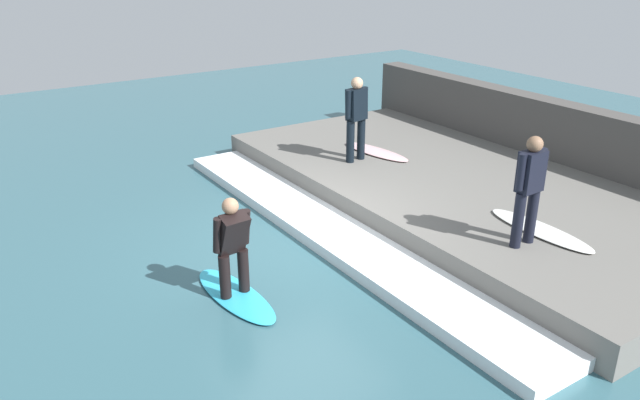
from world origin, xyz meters
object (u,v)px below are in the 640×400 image
object	(u,v)px
surfboard_waiting_near	(376,151)
surfboard_riding	(236,295)
surfboard_waiting_far	(540,230)
surfer_waiting_far	(529,185)
surfer_riding	(232,242)
surfer_waiting_near	(356,115)

from	to	relation	value
surfboard_waiting_near	surfboard_riding	bearing A→B (deg)	-148.87
surfboard_waiting_near	surfboard_waiting_far	distance (m)	4.25
surfboard_waiting_far	surfer_waiting_far	bearing A→B (deg)	-168.01
surfer_riding	surfer_waiting_near	world-z (taller)	surfer_waiting_near
surfboard_riding	surfer_waiting_near	size ratio (longest dim) A/B	1.11
surfer_waiting_far	surfboard_waiting_far	world-z (taller)	surfer_waiting_far
surfer_waiting_near	surfboard_waiting_far	world-z (taller)	surfer_waiting_near
surfer_waiting_far	surfboard_riding	bearing A→B (deg)	155.78
surfer_riding	surfboard_waiting_near	bearing A→B (deg)	31.13
surfboard_waiting_near	surfer_waiting_near	bearing A→B (deg)	-167.07
surfer_riding	surfboard_waiting_far	xyz separation A→B (m)	(4.21, -1.53, -0.32)
surfboard_riding	surfer_riding	bearing A→B (deg)	153.43
surfboard_riding	surfer_waiting_far	distance (m)	4.23
surfboard_riding	surfer_waiting_near	xyz separation A→B (m)	(3.87, 2.57, 1.36)
surfboard_waiting_near	surfboard_waiting_far	xyz separation A→B (m)	(-0.28, -4.24, 0.00)
surfer_riding	surfboard_waiting_far	distance (m)	4.49
surfer_waiting_near	surfer_waiting_far	world-z (taller)	surfer_waiting_near
surfer_riding	surfer_waiting_near	distance (m)	4.68
surfer_waiting_near	surfer_riding	bearing A→B (deg)	-146.44
surfboard_waiting_near	surfer_riding	bearing A→B (deg)	-148.87
surfboard_riding	surfboard_waiting_near	size ratio (longest dim) A/B	1.04
surfer_waiting_far	surfboard_waiting_far	size ratio (longest dim) A/B	0.87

